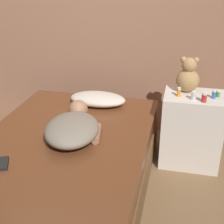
{
  "coord_description": "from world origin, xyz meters",
  "views": [
    {
      "loc": [
        0.86,
        -1.93,
        1.7
      ],
      "look_at": [
        0.35,
        0.26,
        0.66
      ],
      "focal_mm": 50.0,
      "sensor_mm": 36.0,
      "label": 1
    }
  ],
  "objects_px": {
    "person_lying": "(73,127)",
    "bottle_green": "(218,94)",
    "bottle_blue": "(214,94)",
    "bottle_clear": "(194,96)",
    "bottle_red": "(204,97)",
    "teddy_bear": "(188,77)",
    "pillow": "(98,99)",
    "bottle_orange": "(179,92)"
  },
  "relations": [
    {
      "from": "person_lying",
      "to": "bottle_green",
      "type": "bearing_deg",
      "value": 16.96
    },
    {
      "from": "bottle_blue",
      "to": "bottle_clear",
      "type": "height_order",
      "value": "bottle_blue"
    },
    {
      "from": "bottle_red",
      "to": "teddy_bear",
      "type": "bearing_deg",
      "value": 122.4
    },
    {
      "from": "pillow",
      "to": "bottle_blue",
      "type": "relative_size",
      "value": 7.08
    },
    {
      "from": "teddy_bear",
      "to": "bottle_blue",
      "type": "bearing_deg",
      "value": -28.8
    },
    {
      "from": "bottle_orange",
      "to": "bottle_blue",
      "type": "bearing_deg",
      "value": 3.96
    },
    {
      "from": "bottle_green",
      "to": "bottle_blue",
      "type": "height_order",
      "value": "bottle_blue"
    },
    {
      "from": "person_lying",
      "to": "bottle_red",
      "type": "bearing_deg",
      "value": 13.27
    },
    {
      "from": "bottle_red",
      "to": "bottle_orange",
      "type": "height_order",
      "value": "bottle_red"
    },
    {
      "from": "bottle_red",
      "to": "bottle_blue",
      "type": "bearing_deg",
      "value": 49.77
    },
    {
      "from": "person_lying",
      "to": "bottle_green",
      "type": "xyz_separation_m",
      "value": [
        1.12,
        0.59,
        0.16
      ]
    },
    {
      "from": "bottle_green",
      "to": "teddy_bear",
      "type": "bearing_deg",
      "value": 162.62
    },
    {
      "from": "bottle_red",
      "to": "bottle_orange",
      "type": "xyz_separation_m",
      "value": [
        -0.21,
        0.08,
        -0.0
      ]
    },
    {
      "from": "bottle_clear",
      "to": "bottle_orange",
      "type": "bearing_deg",
      "value": 157.91
    },
    {
      "from": "bottle_red",
      "to": "bottle_clear",
      "type": "xyz_separation_m",
      "value": [
        -0.09,
        0.03,
        -0.0
      ]
    },
    {
      "from": "pillow",
      "to": "bottle_orange",
      "type": "relative_size",
      "value": 6.66
    },
    {
      "from": "bottle_blue",
      "to": "bottle_red",
      "type": "bearing_deg",
      "value": -130.23
    },
    {
      "from": "bottle_blue",
      "to": "bottle_clear",
      "type": "bearing_deg",
      "value": -157.25
    },
    {
      "from": "bottle_green",
      "to": "bottle_orange",
      "type": "distance_m",
      "value": 0.34
    },
    {
      "from": "bottle_red",
      "to": "bottle_orange",
      "type": "distance_m",
      "value": 0.22
    },
    {
      "from": "person_lying",
      "to": "pillow",
      "type": "bearing_deg",
      "value": 77.35
    },
    {
      "from": "teddy_bear",
      "to": "bottle_blue",
      "type": "relative_size",
      "value": 4.11
    },
    {
      "from": "pillow",
      "to": "teddy_bear",
      "type": "distance_m",
      "value": 0.88
    },
    {
      "from": "bottle_red",
      "to": "bottle_orange",
      "type": "bearing_deg",
      "value": 159.21
    },
    {
      "from": "bottle_green",
      "to": "bottle_orange",
      "type": "relative_size",
      "value": 0.76
    },
    {
      "from": "bottle_orange",
      "to": "bottle_blue",
      "type": "distance_m",
      "value": 0.3
    },
    {
      "from": "pillow",
      "to": "person_lying",
      "type": "distance_m",
      "value": 0.65
    },
    {
      "from": "bottle_red",
      "to": "bottle_green",
      "type": "distance_m",
      "value": 0.19
    },
    {
      "from": "pillow",
      "to": "bottle_red",
      "type": "height_order",
      "value": "bottle_red"
    },
    {
      "from": "bottle_green",
      "to": "bottle_clear",
      "type": "bearing_deg",
      "value": -151.1
    },
    {
      "from": "teddy_bear",
      "to": "bottle_orange",
      "type": "xyz_separation_m",
      "value": [
        -0.07,
        -0.15,
        -0.1
      ]
    },
    {
      "from": "bottle_orange",
      "to": "bottle_clear",
      "type": "bearing_deg",
      "value": -22.09
    },
    {
      "from": "bottle_clear",
      "to": "teddy_bear",
      "type": "bearing_deg",
      "value": 106.47
    },
    {
      "from": "teddy_bear",
      "to": "bottle_orange",
      "type": "bearing_deg",
      "value": -114.7
    },
    {
      "from": "bottle_orange",
      "to": "bottle_blue",
      "type": "height_order",
      "value": "bottle_orange"
    },
    {
      "from": "bottle_green",
      "to": "bottle_orange",
      "type": "xyz_separation_m",
      "value": [
        -0.33,
        -0.06,
        0.01
      ]
    },
    {
      "from": "bottle_red",
      "to": "bottle_blue",
      "type": "height_order",
      "value": "bottle_red"
    },
    {
      "from": "pillow",
      "to": "bottle_orange",
      "type": "height_order",
      "value": "bottle_orange"
    },
    {
      "from": "pillow",
      "to": "bottle_green",
      "type": "xyz_separation_m",
      "value": [
        1.1,
        -0.06,
        0.18
      ]
    },
    {
      "from": "bottle_clear",
      "to": "bottle_green",
      "type": "bearing_deg",
      "value": 28.9
    },
    {
      "from": "person_lying",
      "to": "bottle_orange",
      "type": "bearing_deg",
      "value": 22.9
    },
    {
      "from": "bottle_red",
      "to": "bottle_blue",
      "type": "distance_m",
      "value": 0.13
    }
  ]
}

